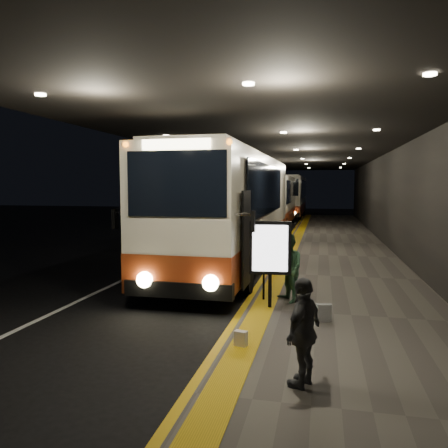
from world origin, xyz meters
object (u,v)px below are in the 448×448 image
(coach_third, at_px, (290,198))
(passenger_waiting_grey, at_px, (304,332))
(info_sign, at_px, (270,250))
(passenger_waiting_green, at_px, (288,268))
(passenger_boarding, at_px, (279,247))
(bag_plain, at_px, (241,339))
(coach_main, at_px, (233,214))
(stanchion_post, at_px, (264,277))
(bag_polka, at_px, (324,313))
(coach_second, at_px, (274,203))

(coach_third, relative_size, passenger_waiting_grey, 7.89)
(coach_third, distance_m, info_sign, 31.93)
(coach_third, height_order, passenger_waiting_green, coach_third)
(passenger_waiting_grey, bearing_deg, passenger_boarding, -149.02)
(passenger_boarding, bearing_deg, passenger_waiting_grey, -168.33)
(passenger_waiting_grey, xyz_separation_m, info_sign, (-0.89, 3.72, 0.56))
(passenger_waiting_grey, height_order, info_sign, info_sign)
(bag_plain, bearing_deg, coach_third, 92.75)
(coach_main, height_order, passenger_waiting_green, coach_main)
(coach_main, relative_size, stanchion_post, 11.11)
(stanchion_post, bearing_deg, coach_third, 92.98)
(bag_polka, relative_size, bag_plain, 1.32)
(passenger_boarding, height_order, passenger_waiting_green, passenger_waiting_green)
(coach_second, height_order, stanchion_post, coach_second)
(passenger_waiting_green, xyz_separation_m, info_sign, (-0.35, -0.59, 0.51))
(passenger_waiting_grey, bearing_deg, coach_main, -139.62)
(bag_plain, relative_size, stanchion_post, 0.24)
(coach_second, bearing_deg, info_sign, -84.01)
(coach_third, relative_size, passenger_boarding, 7.68)
(passenger_boarding, xyz_separation_m, info_sign, (0.20, -4.27, 0.54))
(passenger_boarding, height_order, bag_polka, passenger_boarding)
(passenger_waiting_grey, distance_m, stanchion_post, 4.51)
(coach_main, height_order, coach_third, coach_main)
(passenger_waiting_green, height_order, bag_polka, passenger_waiting_green)
(coach_third, distance_m, passenger_waiting_grey, 35.71)
(passenger_waiting_grey, bearing_deg, bag_polka, -162.30)
(passenger_boarding, relative_size, passenger_waiting_green, 0.96)
(coach_second, distance_m, passenger_boarding, 17.29)
(coach_third, xyz_separation_m, stanchion_post, (1.63, -31.23, -1.07))
(coach_third, distance_m, passenger_waiting_green, 31.37)
(coach_main, bearing_deg, bag_polka, -62.99)
(coach_main, distance_m, passenger_waiting_grey, 9.83)
(passenger_waiting_grey, xyz_separation_m, bag_polka, (0.28, 2.96, -0.57))
(coach_third, bearing_deg, passenger_waiting_green, -85.97)
(coach_main, xyz_separation_m, bag_polka, (3.17, -6.39, -1.54))
(passenger_waiting_green, bearing_deg, coach_second, 154.61)
(coach_second, height_order, bag_plain, coach_second)
(coach_second, distance_m, stanchion_post, 20.91)
(coach_second, relative_size, bag_polka, 31.60)
(coach_third, xyz_separation_m, info_sign, (1.85, -31.87, -0.32))
(coach_third, distance_m, stanchion_post, 31.29)
(coach_second, bearing_deg, bag_polka, -81.22)
(coach_main, distance_m, bag_plain, 8.45)
(passenger_waiting_green, distance_m, info_sign, 0.86)
(passenger_waiting_grey, xyz_separation_m, stanchion_post, (-1.12, 4.37, -0.19))
(info_sign, bearing_deg, coach_main, 104.42)
(passenger_boarding, distance_m, passenger_waiting_grey, 8.07)
(bag_polka, xyz_separation_m, info_sign, (-1.18, 0.77, 1.14))
(coach_second, bearing_deg, passenger_boarding, -83.22)
(stanchion_post, bearing_deg, bag_polka, -45.14)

